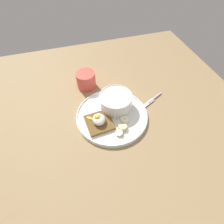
{
  "coord_description": "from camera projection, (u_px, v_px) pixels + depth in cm",
  "views": [
    {
      "loc": [
        -42.48,
        12.85,
        59.46
      ],
      "look_at": [
        0.0,
        0.0,
        5.0
      ],
      "focal_mm": 28.0,
      "sensor_mm": 36.0,
      "label": 1
    }
  ],
  "objects": [
    {
      "name": "knife",
      "position": [
        152.0,
        100.0,
        0.78
      ],
      "size": [
        6.72,
        11.99,
        0.8
      ],
      "color": "silver",
      "rests_on": "ground_plane"
    },
    {
      "name": "oatmeal_bowl",
      "position": [
        116.0,
        101.0,
        0.72
      ],
      "size": [
        13.75,
        13.75,
        6.33
      ],
      "color": "white",
      "rests_on": "plate"
    },
    {
      "name": "ground_plane",
      "position": [
        112.0,
        118.0,
        0.73
      ],
      "size": [
        120.0,
        120.0,
        2.0
      ],
      "primitive_type": "cube",
      "color": "#977B52",
      "rests_on": "ground"
    },
    {
      "name": "plate",
      "position": [
        112.0,
        115.0,
        0.72
      ],
      "size": [
        29.45,
        29.45,
        1.6
      ],
      "color": "white",
      "rests_on": "ground_plane"
    },
    {
      "name": "banana_slice_left",
      "position": [
        120.0,
        133.0,
        0.66
      ],
      "size": [
        3.14,
        3.28,
        1.63
      ],
      "color": "#FCE5C0",
      "rests_on": "plate"
    },
    {
      "name": "toast_slice",
      "position": [
        99.0,
        122.0,
        0.69
      ],
      "size": [
        11.03,
        11.03,
        1.27
      ],
      "color": "brown",
      "rests_on": "plate"
    },
    {
      "name": "banana_slice_back",
      "position": [
        123.0,
        127.0,
        0.67
      ],
      "size": [
        3.69,
        3.53,
        1.83
      ],
      "color": "beige",
      "rests_on": "plate"
    },
    {
      "name": "banana_slice_front",
      "position": [
        125.0,
        120.0,
        0.69
      ],
      "size": [
        5.0,
        5.01,
        1.59
      ],
      "color": "#EFEAC4",
      "rests_on": "plate"
    },
    {
      "name": "coffee_mug",
      "position": [
        86.0,
        80.0,
        0.81
      ],
      "size": [
        8.87,
        8.87,
        7.6
      ],
      "color": "#E04F43",
      "rests_on": "ground_plane"
    },
    {
      "name": "poached_egg",
      "position": [
        99.0,
        119.0,
        0.67
      ],
      "size": [
        7.01,
        7.07,
        3.58
      ],
      "color": "white",
      "rests_on": "toast_slice"
    }
  ]
}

